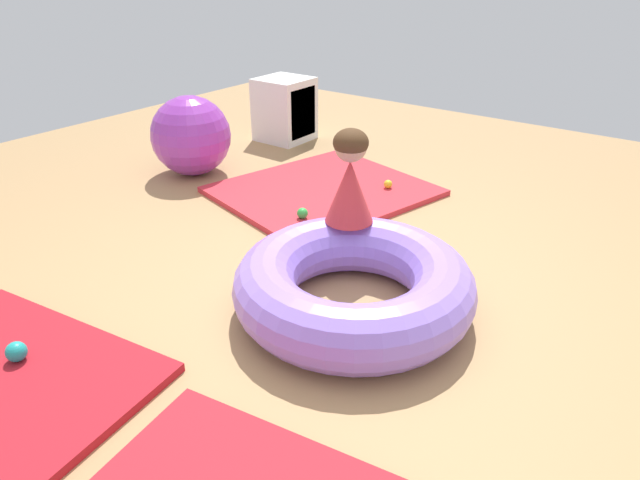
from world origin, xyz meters
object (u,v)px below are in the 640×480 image
at_px(play_ball_yellow, 388,184).
at_px(exercise_ball_large, 191,136).
at_px(inflatable_cushion, 354,285).
at_px(storage_cube, 287,110).
at_px(child_in_red, 350,178).
at_px(play_ball_teal, 16,352).
at_px(play_ball_green, 302,213).

relative_size(play_ball_yellow, exercise_ball_large, 0.10).
distance_m(inflatable_cushion, storage_cube, 2.86).
distance_m(child_in_red, storage_cube, 2.47).
bearing_deg(inflatable_cushion, storage_cube, 46.01).
bearing_deg(storage_cube, play_ball_yellow, -112.00).
height_order(child_in_red, exercise_ball_large, child_in_red).
distance_m(exercise_ball_large, storage_cube, 1.13).
bearing_deg(exercise_ball_large, storage_cube, -0.93).
distance_m(play_ball_teal, exercise_ball_large, 2.37).
bearing_deg(inflatable_cushion, exercise_ball_large, 67.64).
distance_m(inflatable_cushion, exercise_ball_large, 2.25).
distance_m(inflatable_cushion, child_in_red, 0.56).
height_order(child_in_red, storage_cube, child_in_red).
xyz_separation_m(play_ball_teal, storage_cube, (3.17, 1.16, 0.20)).
height_order(play_ball_green, exercise_ball_large, exercise_ball_large).
height_order(play_ball_yellow, storage_cube, storage_cube).
bearing_deg(play_ball_yellow, play_ball_green, 167.13).
height_order(inflatable_cushion, play_ball_yellow, inflatable_cushion).
distance_m(play_ball_green, storage_cube, 1.85).
bearing_deg(child_in_red, inflatable_cushion, -138.94).
bearing_deg(play_ball_green, play_ball_teal, 177.28).
distance_m(inflatable_cushion, play_ball_teal, 1.49).
relative_size(child_in_red, storage_cube, 0.89).
height_order(exercise_ball_large, storage_cube, exercise_ball_large).
xyz_separation_m(inflatable_cushion, child_in_red, (0.32, 0.25, 0.39)).
height_order(play_ball_yellow, exercise_ball_large, exercise_ball_large).
bearing_deg(child_in_red, play_ball_teal, 159.94).
xyz_separation_m(child_in_red, exercise_ball_large, (0.53, 1.83, -0.24)).
relative_size(play_ball_green, play_ball_yellow, 1.15).
xyz_separation_m(play_ball_green, play_ball_yellow, (0.78, -0.18, -0.00)).
bearing_deg(play_ball_yellow, child_in_red, -160.43).
distance_m(child_in_red, exercise_ball_large, 1.92).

